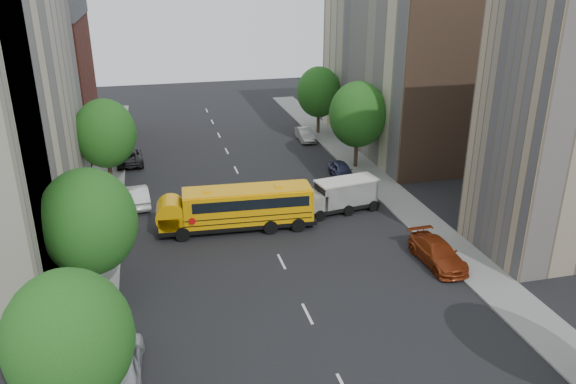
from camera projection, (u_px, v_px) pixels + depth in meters
name	position (u px, v px, depth m)	size (l,w,h in m)	color
ground	(275.00, 248.00, 37.68)	(120.00, 120.00, 0.00)	black
sidewalk_left	(100.00, 233.00, 39.54)	(3.00, 80.00, 0.12)	slate
sidewalk_right	(401.00, 202.00, 44.76)	(3.00, 80.00, 0.12)	slate
lane_markings	(248.00, 193.00, 46.67)	(0.15, 64.00, 0.01)	silver
building_left_redbrick	(38.00, 85.00, 56.36)	(10.00, 15.00, 13.00)	maroon
building_right_near	(574.00, 125.00, 34.55)	(10.00, 7.00, 17.00)	gray
building_right_far	(404.00, 58.00, 56.40)	(10.00, 22.00, 18.00)	#BEB493
building_right_sidewall	(461.00, 78.00, 46.51)	(10.10, 0.30, 18.00)	brown
street_tree_0	(69.00, 340.00, 20.85)	(4.80, 4.80, 7.41)	#38281C
street_tree_1	(89.00, 222.00, 29.73)	(5.12, 5.12, 7.90)	#38281C
street_tree_2	(105.00, 134.00, 45.97)	(4.99, 4.99, 7.71)	#38281C
street_tree_4	(358.00, 115.00, 50.88)	(5.25, 5.25, 8.10)	#38281C
street_tree_5	(319.00, 92.00, 61.81)	(4.86, 4.86, 7.51)	#38281C
school_bus	(236.00, 207.00, 39.71)	(11.28, 3.32, 3.14)	black
safari_truck	(341.00, 195.00, 42.83)	(6.15, 3.04, 2.52)	black
parked_car_0	(122.00, 362.00, 25.57)	(1.86, 4.62, 1.57)	#ADADB4
parked_car_1	(138.00, 196.00, 44.20)	(1.58, 4.54, 1.49)	silver
parked_car_2	(129.00, 156.00, 53.56)	(2.41, 5.24, 1.46)	black
parked_car_3	(437.00, 253.00, 35.41)	(2.08, 5.12, 1.49)	maroon
parked_car_4	(342.00, 170.00, 49.90)	(1.63, 4.06, 1.38)	#2E3051
parked_car_5	(305.00, 134.00, 60.70)	(1.42, 4.08, 1.35)	#989893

